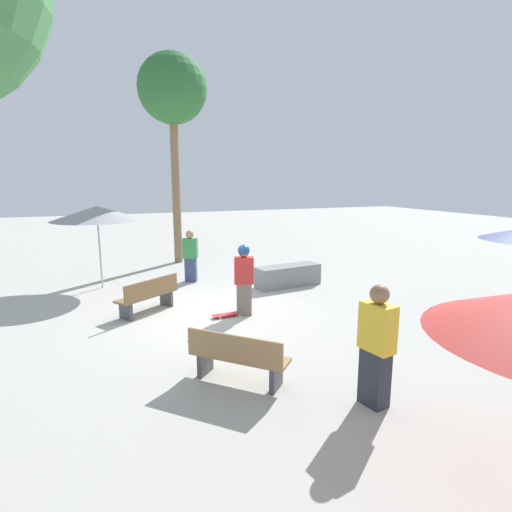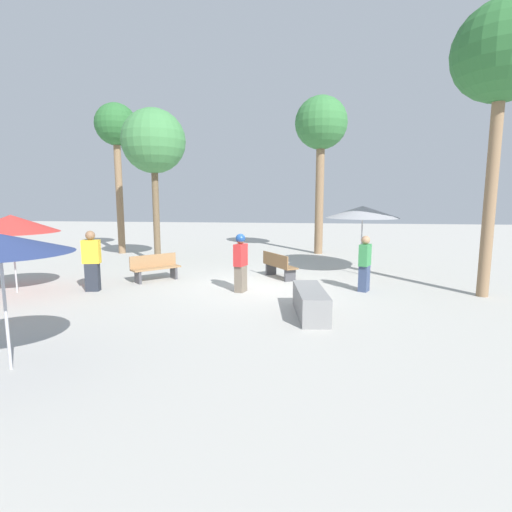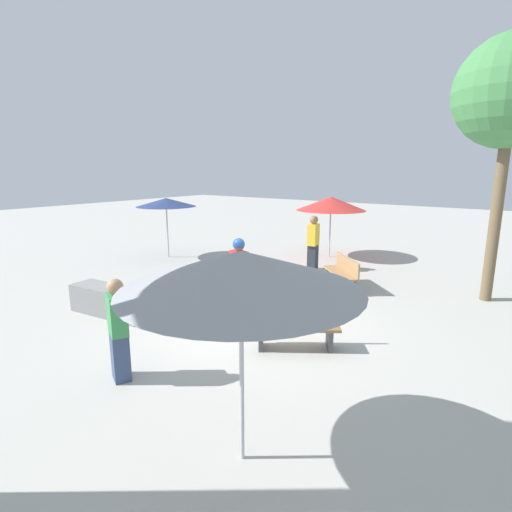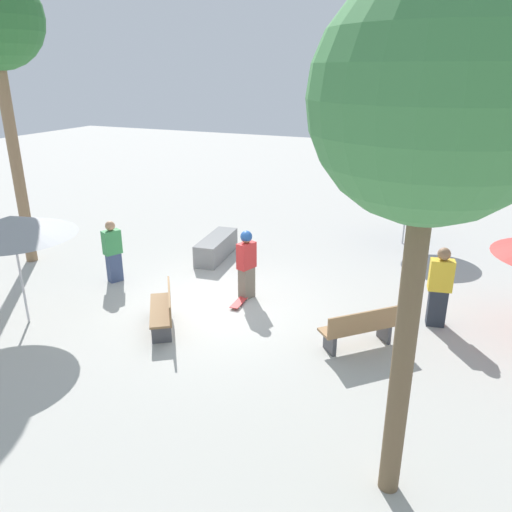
# 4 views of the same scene
# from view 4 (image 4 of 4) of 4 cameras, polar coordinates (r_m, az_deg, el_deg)

# --- Properties ---
(ground_plane) EXTENTS (60.00, 60.00, 0.00)m
(ground_plane) POSITION_cam_4_polar(r_m,az_deg,el_deg) (11.78, -4.50, -5.65)
(ground_plane) COLOR #B2AFA8
(skater_main) EXTENTS (0.50, 0.38, 1.69)m
(skater_main) POSITION_cam_4_polar(r_m,az_deg,el_deg) (11.79, -1.09, -0.71)
(skater_main) COLOR #726656
(skater_main) RESTS_ON ground_plane
(skateboard) EXTENTS (0.81, 0.24, 0.07)m
(skateboard) POSITION_cam_4_polar(r_m,az_deg,el_deg) (11.82, -1.83, -5.18)
(skateboard) COLOR red
(skateboard) RESTS_ON ground_plane
(concrete_ledge) EXTENTS (2.07, 0.86, 0.63)m
(concrete_ledge) POSITION_cam_4_polar(r_m,az_deg,el_deg) (14.62, -4.55, 1.01)
(concrete_ledge) COLOR gray
(concrete_ledge) RESTS_ON ground_plane
(bench_near) EXTENTS (1.44, 1.45, 0.85)m
(bench_near) POSITION_cam_4_polar(r_m,az_deg,el_deg) (10.10, 11.79, -8.08)
(bench_near) COLOR #47474C
(bench_near) RESTS_ON ground_plane
(bench_far) EXTENTS (1.57, 1.26, 0.85)m
(bench_far) POSITION_cam_4_polar(r_m,az_deg,el_deg) (10.79, -10.53, -6.03)
(bench_far) COLOR #47474C
(bench_far) RESTS_ON ground_plane
(shade_umbrella_navy) EXTENTS (2.15, 2.15, 2.18)m
(shade_umbrella_navy) POSITION_cam_4_polar(r_m,az_deg,el_deg) (16.01, 17.10, 8.26)
(shade_umbrella_navy) COLOR #B7B7BC
(shade_umbrella_navy) RESTS_ON ground_plane
(shade_umbrella_grey) EXTENTS (2.55, 2.55, 2.42)m
(shade_umbrella_grey) POSITION_cam_4_polar(r_m,az_deg,el_deg) (11.31, -26.13, 3.13)
(shade_umbrella_grey) COLOR #B7B7BC
(shade_umbrella_grey) RESTS_ON ground_plane
(palm_tree_left) EXTENTS (2.53, 2.53, 6.19)m
(palm_tree_left) POSITION_cam_4_polar(r_m,az_deg,el_deg) (5.42, 19.64, 16.03)
(palm_tree_left) COLOR brown
(palm_tree_left) RESTS_ON ground_plane
(bystander_watching) EXTENTS (0.35, 0.52, 1.77)m
(bystander_watching) POSITION_cam_4_polar(r_m,az_deg,el_deg) (11.22, 20.23, -3.38)
(bystander_watching) COLOR #282D38
(bystander_watching) RESTS_ON ground_plane
(bystander_far) EXTENTS (0.51, 0.41, 1.62)m
(bystander_far) POSITION_cam_4_polar(r_m,az_deg,el_deg) (13.29, -16.05, 0.49)
(bystander_far) COLOR #38476B
(bystander_far) RESTS_ON ground_plane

